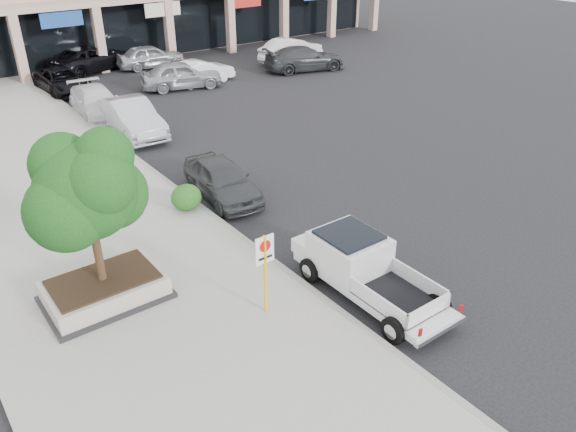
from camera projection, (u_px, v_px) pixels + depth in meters
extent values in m
plane|color=black|center=(340.00, 266.00, 16.99)|extent=(120.00, 120.00, 0.00)
cube|color=gray|center=(91.00, 239.00, 18.26)|extent=(8.00, 52.00, 0.15)
cube|color=gray|center=(198.00, 206.00, 20.35)|extent=(0.20, 52.00, 0.15)
cube|color=tan|center=(374.00, 6.00, 49.77)|extent=(0.55, 0.55, 4.20)
cube|color=black|center=(158.00, 29.00, 40.58)|extent=(39.20, 0.08, 3.90)
cube|color=black|center=(106.00, 297.00, 15.30)|extent=(3.20, 2.20, 0.12)
cube|color=#AA9F8F|center=(105.00, 288.00, 15.15)|extent=(3.00, 2.00, 0.50)
cube|color=black|center=(103.00, 279.00, 15.02)|extent=(2.70, 1.70, 0.06)
cylinder|color=#312613|center=(96.00, 243.00, 14.48)|extent=(0.22, 0.22, 2.20)
sphere|color=#113B10|center=(86.00, 191.00, 13.76)|extent=(2.50, 2.50, 2.50)
sphere|color=#113B10|center=(111.00, 193.00, 14.53)|extent=(1.90, 1.90, 1.90)
sphere|color=#113B10|center=(63.00, 165.00, 13.67)|extent=(1.60, 1.60, 1.60)
cylinder|color=#FFB90D|center=(265.00, 275.00, 14.32)|extent=(0.09, 0.09, 2.30)
cube|color=white|center=(265.00, 250.00, 13.96)|extent=(0.55, 0.03, 0.78)
cylinder|color=red|center=(265.00, 246.00, 13.88)|extent=(0.32, 0.02, 0.32)
ellipsoid|color=#123F12|center=(186.00, 197.00, 19.72)|extent=(1.10, 0.99, 0.93)
imported|color=#313537|center=(222.00, 179.00, 20.79)|extent=(2.13, 4.40, 1.45)
imported|color=#AFB1B8|center=(132.00, 118.00, 26.68)|extent=(2.02, 5.15, 1.67)
imported|color=silver|center=(97.00, 102.00, 29.28)|extent=(2.40, 5.11, 1.44)
imported|color=black|center=(62.00, 81.00, 33.11)|extent=(2.42, 4.95, 1.35)
imported|color=#9C9EA3|center=(181.00, 75.00, 33.69)|extent=(5.16, 3.14, 1.64)
imported|color=white|center=(201.00, 72.00, 34.76)|extent=(4.49, 2.07, 1.43)
imported|color=#2C2F31|center=(305.00, 59.00, 37.57)|extent=(5.85, 3.56, 1.58)
imported|color=black|center=(92.00, 58.00, 37.43)|extent=(6.60, 4.74, 1.67)
imported|color=#9B9DA2|center=(150.00, 56.00, 38.23)|extent=(4.73, 2.27, 1.56)
imported|color=silver|center=(291.00, 50.00, 39.66)|extent=(5.32, 2.73, 1.67)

